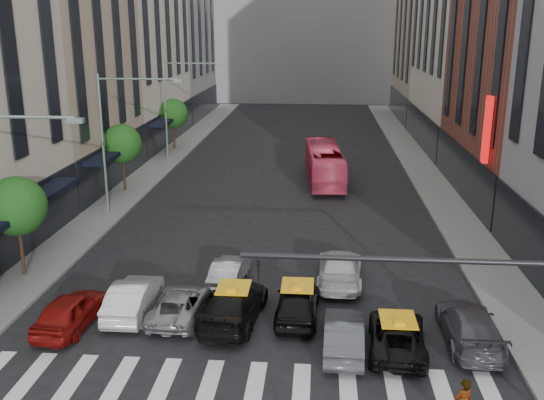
% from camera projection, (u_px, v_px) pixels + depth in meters
% --- Properties ---
extents(sidewalk_left, '(3.00, 96.00, 0.15)m').
position_uv_depth(sidewalk_left, '(144.00, 178.00, 49.14)').
color(sidewalk_left, slate).
rests_on(sidewalk_left, ground).
extents(sidewalk_right, '(3.00, 96.00, 0.15)m').
position_uv_depth(sidewalk_right, '(432.00, 184.00, 47.40)').
color(sidewalk_right, slate).
rests_on(sidewalk_right, ground).
extents(building_left_b, '(8.00, 16.00, 24.00)m').
position_uv_depth(building_left_b, '(53.00, 25.00, 44.34)').
color(building_left_b, tan).
rests_on(building_left_b, ground).
extents(building_left_d, '(8.00, 18.00, 30.00)m').
position_uv_depth(building_left_d, '(172.00, 2.00, 78.94)').
color(building_left_d, gray).
rests_on(building_left_d, ground).
extents(building_right_b, '(8.00, 18.00, 26.00)m').
position_uv_depth(building_right_b, '(537.00, 10.00, 40.52)').
color(building_right_b, brown).
rests_on(building_right_b, ground).
extents(building_right_d, '(8.00, 18.00, 28.00)m').
position_uv_depth(building_right_d, '(436.00, 9.00, 76.64)').
color(building_right_d, tan).
rests_on(building_right_d, ground).
extents(tree_near, '(2.88, 2.88, 4.95)m').
position_uv_depth(tree_near, '(16.00, 206.00, 29.01)').
color(tree_near, black).
rests_on(tree_near, sidewalk_left).
extents(tree_mid, '(2.88, 2.88, 4.95)m').
position_uv_depth(tree_mid, '(122.00, 144.00, 44.34)').
color(tree_mid, black).
rests_on(tree_mid, sidewalk_left).
extents(tree_far, '(2.88, 2.88, 4.95)m').
position_uv_depth(tree_far, '(173.00, 113.00, 59.67)').
color(tree_far, black).
rests_on(tree_far, sidewalk_left).
extents(streetlamp_mid, '(5.38, 0.25, 9.00)m').
position_uv_depth(streetlamp_mid, '(117.00, 127.00, 37.84)').
color(streetlamp_mid, gray).
rests_on(streetlamp_mid, sidewalk_left).
extents(streetlamp_far, '(5.38, 0.25, 9.00)m').
position_uv_depth(streetlamp_far, '(176.00, 98.00, 53.16)').
color(streetlamp_far, gray).
rests_on(streetlamp_far, sidewalk_left).
extents(traffic_signal, '(10.10, 0.20, 6.00)m').
position_uv_depth(traffic_signal, '(499.00, 307.00, 16.77)').
color(traffic_signal, black).
rests_on(traffic_signal, ground).
extents(liberty_sign, '(0.30, 0.70, 4.00)m').
position_uv_depth(liberty_sign, '(487.00, 130.00, 36.09)').
color(liberty_sign, red).
rests_on(liberty_sign, ground).
extents(car_red, '(2.07, 4.44, 1.47)m').
position_uv_depth(car_red, '(71.00, 311.00, 24.81)').
color(car_red, maroon).
rests_on(car_red, ground).
extents(car_white_front, '(1.61, 4.53, 1.49)m').
position_uv_depth(car_white_front, '(134.00, 297.00, 26.04)').
color(car_white_front, silver).
rests_on(car_white_front, ground).
extents(car_silver, '(2.18, 4.51, 1.24)m').
position_uv_depth(car_silver, '(180.00, 304.00, 25.68)').
color(car_silver, gray).
rests_on(car_silver, ground).
extents(taxi_left, '(2.69, 5.47, 1.53)m').
position_uv_depth(taxi_left, '(234.00, 305.00, 25.29)').
color(taxi_left, black).
rests_on(taxi_left, ground).
extents(taxi_center, '(1.90, 4.44, 1.49)m').
position_uv_depth(taxi_center, '(297.00, 302.00, 25.56)').
color(taxi_center, black).
rests_on(taxi_center, ground).
extents(car_grey_mid, '(1.60, 4.24, 1.38)m').
position_uv_depth(car_grey_mid, '(344.00, 334.00, 23.02)').
color(car_grey_mid, '#3F4146').
rests_on(car_grey_mid, ground).
extents(taxi_right, '(2.46, 4.71, 1.27)m').
position_uv_depth(taxi_right, '(397.00, 335.00, 23.09)').
color(taxi_right, black).
rests_on(taxi_right, ground).
extents(car_grey_curb, '(2.13, 5.06, 1.46)m').
position_uv_depth(car_grey_curb, '(470.00, 326.00, 23.57)').
color(car_grey_curb, '#44464C').
rests_on(car_grey_curb, ground).
extents(car_row2_left, '(1.63, 4.05, 1.31)m').
position_uv_depth(car_row2_left, '(229.00, 271.00, 29.00)').
color(car_row2_left, '#A8A7AD').
rests_on(car_row2_left, ground).
extents(car_row2_right, '(2.31, 5.20, 1.48)m').
position_uv_depth(car_row2_right, '(340.00, 268.00, 29.18)').
color(car_row2_right, silver).
rests_on(car_row2_right, ground).
extents(bus, '(3.25, 10.82, 2.97)m').
position_uv_depth(bus, '(324.00, 164.00, 47.86)').
color(bus, '#E44365').
rests_on(bus, ground).
extents(rider, '(0.72, 0.60, 1.70)m').
position_uv_depth(rider, '(465.00, 385.00, 17.87)').
color(rider, gray).
rests_on(rider, motorcycle).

